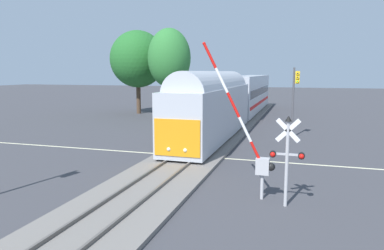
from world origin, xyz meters
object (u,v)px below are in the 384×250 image
at_px(crossing_signal_mast, 287,152).
at_px(oak_behind_train, 169,58).
at_px(pine_left_background, 138,59).
at_px(commuter_train, 236,97).
at_px(traffic_signal_far_side, 295,91).
at_px(crossing_gate_near, 255,150).

relative_size(crossing_signal_mast, oak_behind_train, 0.36).
relative_size(oak_behind_train, pine_left_background, 0.97).
relative_size(commuter_train, oak_behind_train, 3.89).
xyz_separation_m(crossing_signal_mast, traffic_signal_far_side, (-0.09, 16.12, 1.59)).
distance_m(crossing_gate_near, oak_behind_train, 28.16).
bearing_deg(pine_left_background, crossing_signal_mast, -54.99).
distance_m(crossing_signal_mast, traffic_signal_far_side, 16.19).
bearing_deg(commuter_train, traffic_signal_far_side, -49.30).
height_order(crossing_gate_near, oak_behind_train, oak_behind_train).
bearing_deg(pine_left_background, oak_behind_train, -31.74).
relative_size(commuter_train, crossing_gate_near, 6.06).
bearing_deg(oak_behind_train, commuter_train, -12.48).
xyz_separation_m(commuter_train, oak_behind_train, (-8.11, 1.80, 4.20)).
bearing_deg(crossing_signal_mast, commuter_train, 105.03).
bearing_deg(commuter_train, crossing_signal_mast, -74.97).
distance_m(crossing_signal_mast, oak_behind_train, 29.28).
bearing_deg(pine_left_background, crossing_gate_near, -56.26).
xyz_separation_m(crossing_signal_mast, oak_behind_train, (-14.36, 25.07, 4.71)).
height_order(commuter_train, traffic_signal_far_side, traffic_signal_far_side).
distance_m(oak_behind_train, pine_left_background, 6.64).
xyz_separation_m(crossing_gate_near, crossing_signal_mast, (1.33, -0.60, 0.15)).
height_order(crossing_gate_near, traffic_signal_far_side, crossing_gate_near).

